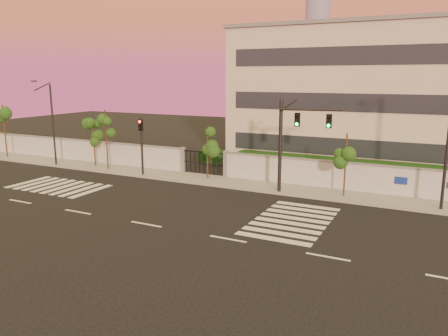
% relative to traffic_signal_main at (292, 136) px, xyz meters
% --- Properties ---
extents(ground, '(120.00, 120.00, 0.00)m').
position_rel_traffic_signal_main_xyz_m(ground, '(-5.19, -9.40, -4.10)').
color(ground, black).
rests_on(ground, ground).
extents(sidewalk, '(60.00, 3.00, 0.15)m').
position_rel_traffic_signal_main_xyz_m(sidewalk, '(-5.19, 1.10, -4.02)').
color(sidewalk, gray).
rests_on(sidewalk, ground).
extents(perimeter_wall, '(60.00, 0.36, 2.20)m').
position_rel_traffic_signal_main_xyz_m(perimeter_wall, '(-5.09, 2.60, -3.03)').
color(perimeter_wall, '#ADAFB4').
rests_on(perimeter_wall, ground).
extents(hedge_row, '(41.00, 4.25, 1.80)m').
position_rel_traffic_signal_main_xyz_m(hedge_row, '(-4.03, 5.34, -3.28)').
color(hedge_row, '#12330F').
rests_on(hedge_row, ground).
extents(institutional_building, '(24.40, 12.40, 12.25)m').
position_rel_traffic_signal_main_xyz_m(institutional_building, '(3.81, 12.59, 2.06)').
color(institutional_building, beige).
rests_on(institutional_building, ground).
extents(road_markings, '(57.00, 7.62, 0.02)m').
position_rel_traffic_signal_main_xyz_m(road_markings, '(-6.77, -5.64, -4.09)').
color(road_markings, silver).
rests_on(road_markings, ground).
extents(street_tree_a, '(1.60, 1.27, 5.25)m').
position_rel_traffic_signal_main_xyz_m(street_tree_a, '(-29.48, 0.74, -0.23)').
color(street_tree_a, '#382314').
rests_on(street_tree_a, ground).
extents(street_tree_b, '(1.51, 1.20, 4.24)m').
position_rel_traffic_signal_main_xyz_m(street_tree_b, '(-18.52, 1.24, -0.98)').
color(street_tree_b, '#382314').
rests_on(street_tree_b, ground).
extents(street_tree_c, '(1.41, 1.12, 5.24)m').
position_rel_traffic_signal_main_xyz_m(street_tree_c, '(-16.52, 0.60, -0.25)').
color(street_tree_c, '#382314').
rests_on(street_tree_c, ground).
extents(street_tree_d, '(1.33, 1.06, 4.13)m').
position_rel_traffic_signal_main_xyz_m(street_tree_d, '(-7.12, 1.31, -1.05)').
color(street_tree_d, '#382314').
rests_on(street_tree_d, ground).
extents(street_tree_e, '(1.31, 1.04, 4.33)m').
position_rel_traffic_signal_main_xyz_m(street_tree_e, '(3.44, 0.94, -0.91)').
color(street_tree_e, '#382314').
rests_on(street_tree_e, ground).
extents(traffic_signal_main, '(4.08, 0.92, 6.48)m').
position_rel_traffic_signal_main_xyz_m(traffic_signal_main, '(0.00, 0.00, 0.00)').
color(traffic_signal_main, black).
rests_on(traffic_signal_main, ground).
extents(traffic_signal_secondary, '(0.38, 0.35, 4.82)m').
position_rel_traffic_signal_main_xyz_m(traffic_signal_secondary, '(-12.51, 0.10, -1.04)').
color(traffic_signal_secondary, black).
rests_on(traffic_signal_secondary, ground).
extents(streetlight_west, '(0.46, 1.84, 7.64)m').
position_rel_traffic_signal_main_xyz_m(streetlight_west, '(-22.07, -0.16, 0.03)').
color(streetlight_west, black).
rests_on(streetlight_west, ground).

